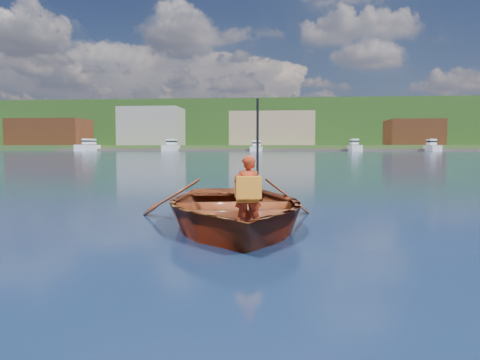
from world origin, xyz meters
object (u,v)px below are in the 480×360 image
at_px(rowboat, 232,207).
at_px(dock, 292,150).
at_px(child_paddler, 248,192).
at_px(marina_yachts, 276,147).

xyz_separation_m(rowboat, dock, (3.08, 147.57, 0.09)).
height_order(child_paddler, dock, child_paddler).
bearing_deg(rowboat, child_paddler, -70.05).
bearing_deg(marina_yachts, rowboat, -89.17).
relative_size(dock, marina_yachts, 1.09).
height_order(rowboat, dock, dock).
distance_m(child_paddler, marina_yachts, 143.76).
relative_size(child_paddler, marina_yachts, 0.01).
relative_size(rowboat, marina_yachts, 0.03).
bearing_deg(marina_yachts, child_paddler, -89.05).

